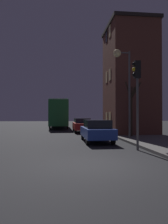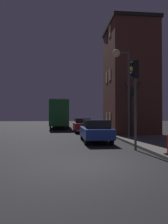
% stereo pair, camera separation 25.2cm
% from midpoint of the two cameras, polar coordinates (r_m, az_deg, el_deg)
% --- Properties ---
extents(ground_plane, '(120.00, 120.00, 0.00)m').
position_cam_midpoint_polar(ground_plane, '(8.02, 3.16, -13.77)').
color(ground_plane, black).
extents(brick_building, '(4.30, 5.62, 10.29)m').
position_cam_midpoint_polar(brick_building, '(21.61, 12.03, 8.50)').
color(brick_building, brown).
rests_on(brick_building, sidewalk).
extents(streetlamp, '(1.25, 0.56, 6.37)m').
position_cam_midpoint_polar(streetlamp, '(16.12, 10.21, 10.76)').
color(streetlamp, '#4C4C4C').
rests_on(streetlamp, sidewalk).
extents(traffic_light, '(0.43, 0.24, 4.61)m').
position_cam_midpoint_polar(traffic_light, '(11.60, 13.73, 6.58)').
color(traffic_light, '#4C4C4C').
rests_on(traffic_light, ground).
extents(bare_tree, '(1.39, 1.71, 4.27)m').
position_cam_midpoint_polar(bare_tree, '(17.62, 12.60, 0.85)').
color(bare_tree, '#2D2319').
rests_on(bare_tree, sidewalk).
extents(bus, '(2.43, 11.06, 3.83)m').
position_cam_midpoint_polar(bus, '(31.61, -6.13, -0.01)').
color(bus, '#1E6B33').
rests_on(bus, ground).
extents(car_near_lane, '(1.76, 4.42, 1.49)m').
position_cam_midpoint_polar(car_near_lane, '(14.66, 3.52, -4.79)').
color(car_near_lane, navy).
rests_on(car_near_lane, ground).
extents(car_mid_lane, '(1.73, 4.51, 1.49)m').
position_cam_midpoint_polar(car_mid_lane, '(23.12, -0.19, -3.37)').
color(car_mid_lane, '#B21E19').
rests_on(car_mid_lane, ground).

